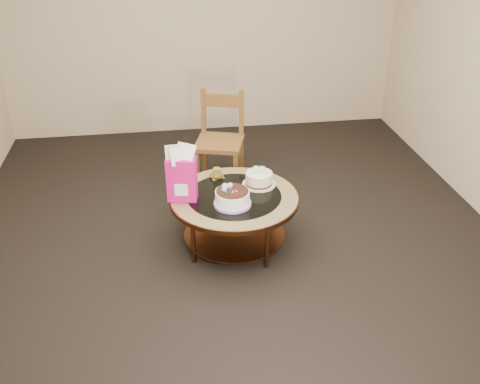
{
  "coord_description": "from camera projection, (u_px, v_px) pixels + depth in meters",
  "views": [
    {
      "loc": [
        -0.49,
        -3.6,
        2.53
      ],
      "look_at": [
        0.05,
        0.02,
        0.47
      ],
      "focal_mm": 40.0,
      "sensor_mm": 36.0,
      "label": 1
    }
  ],
  "objects": [
    {
      "name": "coffee_table",
      "position": [
        234.0,
        204.0,
        4.22
      ],
      "size": [
        1.02,
        1.02,
        0.46
      ],
      "color": "#562F18",
      "rests_on": "ground"
    },
    {
      "name": "ground",
      "position": [
        235.0,
        243.0,
        4.41
      ],
      "size": [
        5.0,
        5.0,
        0.0
      ],
      "primitive_type": "plane",
      "color": "black",
      "rests_on": "ground"
    },
    {
      "name": "gift_bag",
      "position": [
        182.0,
        173.0,
        4.03
      ],
      "size": [
        0.24,
        0.19,
        0.45
      ],
      "rotation": [
        0.0,
        0.0,
        -0.19
      ],
      "color": "#D21379",
      "rests_on": "coffee_table"
    },
    {
      "name": "dining_chair",
      "position": [
        220.0,
        140.0,
        5.08
      ],
      "size": [
        0.53,
        0.53,
        0.93
      ],
      "rotation": [
        0.0,
        0.0,
        -0.29
      ],
      "color": "brown",
      "rests_on": "ground"
    },
    {
      "name": "cream_cake",
      "position": [
        259.0,
        179.0,
        4.31
      ],
      "size": [
        0.27,
        0.27,
        0.17
      ],
      "rotation": [
        0.0,
        0.0,
        -0.25
      ],
      "color": "silver",
      "rests_on": "coffee_table"
    },
    {
      "name": "room_walls",
      "position": [
        233.0,
        58.0,
        3.65
      ],
      "size": [
        4.52,
        5.02,
        2.61
      ],
      "color": "#BDAB8F",
      "rests_on": "ground"
    },
    {
      "name": "decorated_cake",
      "position": [
        232.0,
        198.0,
        4.03
      ],
      "size": [
        0.29,
        0.29,
        0.17
      ],
      "rotation": [
        0.0,
        0.0,
        -0.1
      ],
      "color": "#BD9CDD",
      "rests_on": "coffee_table"
    },
    {
      "name": "pillar_candle",
      "position": [
        217.0,
        174.0,
        4.43
      ],
      "size": [
        0.13,
        0.13,
        0.09
      ],
      "rotation": [
        0.0,
        0.0,
        0.27
      ],
      "color": "#E3BA5D",
      "rests_on": "coffee_table"
    }
  ]
}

